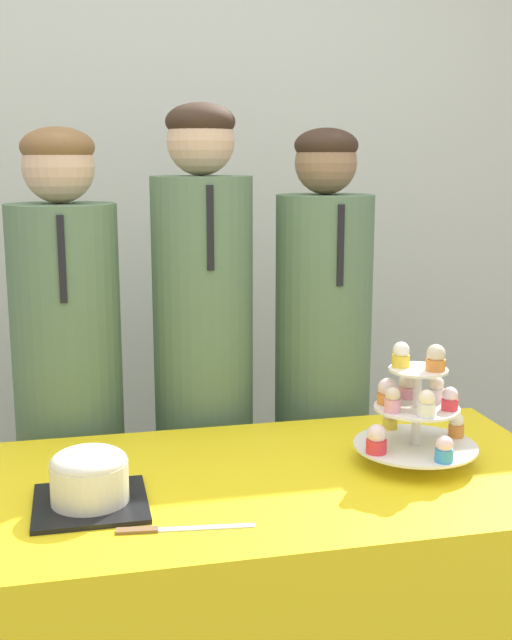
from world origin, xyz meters
TOP-DOWN VIEW (x-y plane):
  - wall_back at (0.00, 1.78)m, footprint 9.00×0.06m
  - table at (0.00, 0.36)m, footprint 1.49×0.72m
  - round_cake at (-0.32, 0.29)m, footprint 0.23×0.23m
  - cake_knife at (-0.19, 0.15)m, footprint 0.27×0.05m
  - cupcake_stand at (0.41, 0.36)m, footprint 0.29×0.29m
  - student_0 at (-0.36, 0.92)m, footprint 0.30×0.30m
  - student_1 at (0.01, 0.92)m, footprint 0.28×0.29m
  - student_2 at (0.37, 0.92)m, footprint 0.28×0.29m

SIDE VIEW (x-z plane):
  - table at x=0.00m, z-range 0.00..0.76m
  - student_0 at x=-0.36m, z-range -0.03..1.50m
  - student_2 at x=0.37m, z-range -0.03..1.51m
  - cake_knife at x=-0.19m, z-range 0.76..0.77m
  - student_1 at x=0.01m, z-range -0.03..1.57m
  - round_cake at x=-0.32m, z-range 0.76..0.88m
  - cupcake_stand at x=0.41m, z-range 0.75..1.03m
  - wall_back at x=0.00m, z-range 0.00..2.70m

